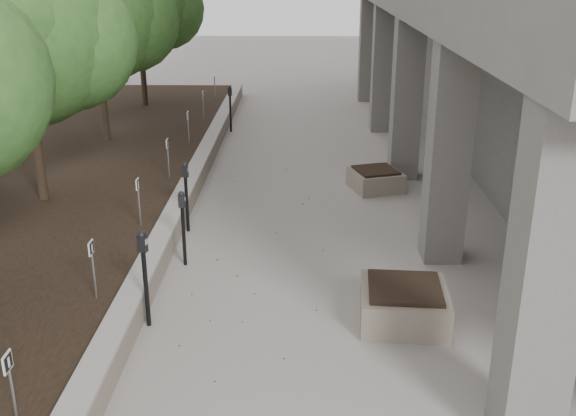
# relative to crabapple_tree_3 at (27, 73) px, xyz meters

# --- Properties ---
(retaining_wall) EXTENTS (0.39, 26.00, 0.50)m
(retaining_wall) POSITION_rel_crabapple_tree_3_xyz_m (2.97, 1.00, -2.87)
(retaining_wall) COLOR gray
(retaining_wall) RESTS_ON ground
(planting_bed) EXTENTS (7.00, 26.00, 0.40)m
(planting_bed) POSITION_rel_crabapple_tree_3_xyz_m (-0.70, 1.00, -2.92)
(planting_bed) COLOR black
(planting_bed) RESTS_ON ground
(crabapple_tree_3) EXTENTS (4.60, 4.00, 5.44)m
(crabapple_tree_3) POSITION_rel_crabapple_tree_3_xyz_m (0.00, 0.00, 0.00)
(crabapple_tree_3) COLOR #2D5D23
(crabapple_tree_3) RESTS_ON planting_bed
(crabapple_tree_4) EXTENTS (4.60, 4.00, 5.44)m
(crabapple_tree_4) POSITION_rel_crabapple_tree_3_xyz_m (0.00, 5.00, 0.00)
(crabapple_tree_4) COLOR #2D5D23
(crabapple_tree_4) RESTS_ON planting_bed
(crabapple_tree_5) EXTENTS (4.60, 4.00, 5.44)m
(crabapple_tree_5) POSITION_rel_crabapple_tree_3_xyz_m (0.00, 10.00, 0.00)
(crabapple_tree_5) COLOR #2D5D23
(crabapple_tree_5) RESTS_ON planting_bed
(parking_sign_2) EXTENTS (0.04, 0.22, 0.96)m
(parking_sign_2) POSITION_rel_crabapple_tree_3_xyz_m (2.45, -7.50, -2.24)
(parking_sign_2) COLOR black
(parking_sign_2) RESTS_ON planting_bed
(parking_sign_3) EXTENTS (0.04, 0.22, 0.96)m
(parking_sign_3) POSITION_rel_crabapple_tree_3_xyz_m (2.45, -4.50, -2.24)
(parking_sign_3) COLOR black
(parking_sign_3) RESTS_ON planting_bed
(parking_sign_4) EXTENTS (0.04, 0.22, 0.96)m
(parking_sign_4) POSITION_rel_crabapple_tree_3_xyz_m (2.45, -1.50, -2.24)
(parking_sign_4) COLOR black
(parking_sign_4) RESTS_ON planting_bed
(parking_sign_5) EXTENTS (0.04, 0.22, 0.96)m
(parking_sign_5) POSITION_rel_crabapple_tree_3_xyz_m (2.45, 1.50, -2.24)
(parking_sign_5) COLOR black
(parking_sign_5) RESTS_ON planting_bed
(parking_sign_6) EXTENTS (0.04, 0.22, 0.96)m
(parking_sign_6) POSITION_rel_crabapple_tree_3_xyz_m (2.45, 4.50, -2.24)
(parking_sign_6) COLOR black
(parking_sign_6) RESTS_ON planting_bed
(parking_sign_7) EXTENTS (0.04, 0.22, 0.96)m
(parking_sign_7) POSITION_rel_crabapple_tree_3_xyz_m (2.45, 7.50, -2.24)
(parking_sign_7) COLOR black
(parking_sign_7) RESTS_ON planting_bed
(parking_sign_8) EXTENTS (0.04, 0.22, 0.96)m
(parking_sign_8) POSITION_rel_crabapple_tree_3_xyz_m (2.45, 10.50, -2.24)
(parking_sign_8) COLOR black
(parking_sign_8) RESTS_ON planting_bed
(parking_meter_2) EXTENTS (0.18, 0.15, 1.56)m
(parking_meter_2) POSITION_rel_crabapple_tree_3_xyz_m (3.25, -4.60, -2.34)
(parking_meter_2) COLOR black
(parking_meter_2) RESTS_ON ground
(parking_meter_3) EXTENTS (0.15, 0.11, 1.44)m
(parking_meter_3) POSITION_rel_crabapple_tree_3_xyz_m (3.46, -2.43, -2.40)
(parking_meter_3) COLOR black
(parking_meter_3) RESTS_ON ground
(parking_meter_4) EXTENTS (0.16, 0.12, 1.49)m
(parking_meter_4) POSITION_rel_crabapple_tree_3_xyz_m (3.25, -0.81, -2.38)
(parking_meter_4) COLOR black
(parking_meter_4) RESTS_ON ground
(parking_meter_5) EXTENTS (0.15, 0.11, 1.49)m
(parking_meter_5) POSITION_rel_crabapple_tree_3_xyz_m (3.29, 7.68, -2.38)
(parking_meter_5) COLOR black
(parking_meter_5) RESTS_ON ground
(planter_front) EXTENTS (1.41, 1.41, 0.61)m
(planter_front) POSITION_rel_crabapple_tree_3_xyz_m (7.17, -4.41, -2.81)
(planter_front) COLOR gray
(planter_front) RESTS_ON ground
(planter_back) EXTENTS (1.39, 1.39, 0.52)m
(planter_back) POSITION_rel_crabapple_tree_3_xyz_m (7.40, 1.94, -2.86)
(planter_back) COLOR gray
(planter_back) RESTS_ON ground
(berry_scatter) EXTENTS (3.30, 14.10, 0.02)m
(berry_scatter) POSITION_rel_crabapple_tree_3_xyz_m (4.70, -3.00, -3.11)
(berry_scatter) COLOR maroon
(berry_scatter) RESTS_ON ground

